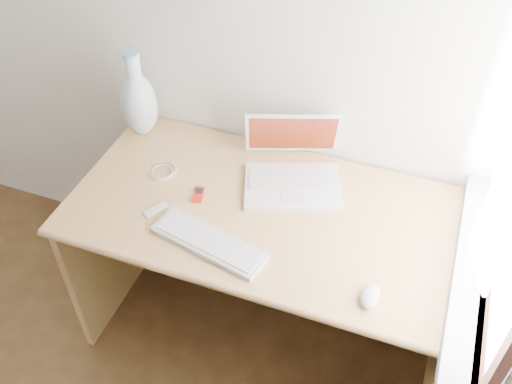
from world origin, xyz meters
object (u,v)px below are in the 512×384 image
(desk, at_px, (277,235))
(external_keyboard, at_px, (209,242))
(laptop, at_px, (297,169))
(vase, at_px, (139,102))

(desk, bearing_deg, external_keyboard, -115.16)
(laptop, height_order, vase, vase)
(desk, xyz_separation_m, external_keyboard, (-0.14, -0.31, 0.23))
(laptop, xyz_separation_m, external_keyboard, (-0.18, -0.40, -0.04))
(desk, distance_m, laptop, 0.29)
(laptop, relative_size, vase, 1.13)
(external_keyboard, distance_m, vase, 0.69)
(laptop, bearing_deg, desk, -129.06)
(desk, relative_size, laptop, 3.48)
(external_keyboard, bearing_deg, desk, 76.87)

